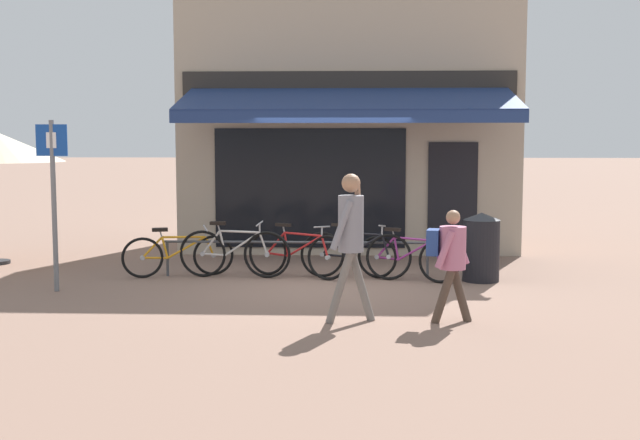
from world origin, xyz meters
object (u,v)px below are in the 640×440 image
Objects in this scene: bicycle_silver at (234,253)px; parking_sign at (53,187)px; bicycle_orange at (178,255)px; bicycle_purple at (407,257)px; pedestrian_child at (450,253)px; bicycle_black at (355,254)px; pedestrian_adult at (351,229)px; litter_bin at (481,247)px; bicycle_red at (297,254)px.

parking_sign reaches higher than bicycle_silver.
bicycle_orange is 1.09× the size of bicycle_purple.
pedestrian_child is 5.65m from parking_sign.
parking_sign is (-2.37, -1.22, 1.09)m from bicycle_silver.
bicycle_black is 0.99× the size of pedestrian_adult.
bicycle_silver is 1.00× the size of pedestrian_adult.
bicycle_purple is (2.68, -0.13, -0.04)m from bicycle_silver.
pedestrian_child is (2.99, -2.91, 0.43)m from bicycle_silver.
pedestrian_adult is at bearing -82.94° from bicycle_purple.
bicycle_silver is at bearing 178.00° from litter_bin.
pedestrian_child is at bearing -40.61° from bicycle_silver.
litter_bin is at bearing 1.66° from bicycle_silver.
parking_sign reaches higher than pedestrian_adult.
pedestrian_adult reaches higher than pedestrian_child.
bicycle_purple is 5.28m from parking_sign.
bicycle_silver is at bearing -158.79° from bicycle_purple.
bicycle_silver is 0.73× the size of parking_sign.
bicycle_orange is 0.90m from bicycle_silver.
bicycle_silver is 1.31× the size of pedestrian_child.
bicycle_orange is 1.03× the size of bicycle_red.
bicycle_red is (0.97, 0.08, -0.02)m from bicycle_silver.
parking_sign reaches higher than pedestrian_child.
bicycle_silver is 1.00× the size of bicycle_black.
bicycle_silver is at bearing -150.74° from bicycle_red.
pedestrian_child reaches higher than bicycle_red.
litter_bin reaches higher than bicycle_red.
bicycle_purple is at bearing -19.48° from bicycle_orange.
bicycle_black is 1.93m from litter_bin.
bicycle_silver is (0.90, -0.04, 0.04)m from bicycle_orange.
bicycle_red is at bearing 21.15° from parking_sign.
litter_bin is (1.97, 2.82, -0.58)m from pedestrian_adult.
bicycle_orange is at bearing 177.90° from litter_bin.
pedestrian_adult is 4.55m from parking_sign.
parking_sign is at bearing -149.17° from bicycle_silver.
bicycle_black is 3.18m from pedestrian_child.
bicycle_black is at bearing 4.88° from bicycle_silver.
bicycle_purple reaches higher than bicycle_orange.
bicycle_red is at bearing 8.12° from bicycle_silver.
bicycle_orange is 2.78m from bicycle_black.
pedestrian_child is (0.31, -2.78, 0.47)m from bicycle_purple.
bicycle_red is 3.22m from pedestrian_adult.
pedestrian_adult is at bearing -79.03° from bicycle_black.
bicycle_purple is (1.71, -0.21, -0.02)m from bicycle_red.
bicycle_red is at bearing -170.19° from bicycle_black.
pedestrian_adult reaches higher than litter_bin.
pedestrian_child is 0.56× the size of parking_sign.
pedestrian_adult is at bearing -49.52° from bicycle_red.
litter_bin is at bearing 57.57° from pedestrian_adult.
parking_sign is (-5.35, 1.69, 0.66)m from pedestrian_child.
bicycle_red is 2.83m from litter_bin.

